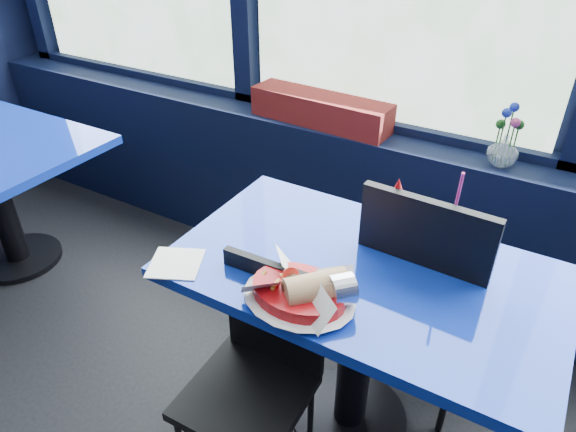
# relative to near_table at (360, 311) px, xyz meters

# --- Properties ---
(window_sill) EXTENTS (5.00, 0.26, 0.80)m
(window_sill) POSITION_rel_near_table_xyz_m (-0.30, 0.87, -0.17)
(window_sill) COLOR black
(window_sill) RESTS_ON ground
(near_table) EXTENTS (1.20, 0.70, 0.75)m
(near_table) POSITION_rel_near_table_xyz_m (0.00, 0.00, 0.00)
(near_table) COLOR black
(near_table) RESTS_ON ground
(chair_near_front) EXTENTS (0.38, 0.38, 0.81)m
(chair_near_front) POSITION_rel_near_table_xyz_m (-0.22, -0.29, -0.10)
(chair_near_front) COLOR black
(chair_near_front) RESTS_ON ground
(chair_near_back) EXTENTS (0.46, 0.46, 0.98)m
(chair_near_back) POSITION_rel_near_table_xyz_m (0.14, 0.24, -0.01)
(chair_near_back) COLOR black
(chair_near_back) RESTS_ON ground
(planter_box) EXTENTS (0.69, 0.21, 0.14)m
(planter_box) POSITION_rel_near_table_xyz_m (-0.60, 0.85, 0.30)
(planter_box) COLOR maroon
(planter_box) RESTS_ON window_sill
(flower_vase) EXTENTS (0.12, 0.13, 0.26)m
(flower_vase) POSITION_rel_near_table_xyz_m (0.23, 0.84, 0.31)
(flower_vase) COLOR silver
(flower_vase) RESTS_ON window_sill
(food_basket) EXTENTS (0.36, 0.36, 0.11)m
(food_basket) POSITION_rel_near_table_xyz_m (-0.10, -0.23, 0.22)
(food_basket) COLOR #AD0B10
(food_basket) RESTS_ON near_table
(ketchup_bottle) EXTENTS (0.07, 0.07, 0.26)m
(ketchup_bottle) POSITION_rel_near_table_xyz_m (0.03, 0.14, 0.30)
(ketchup_bottle) COLOR #AD0B10
(ketchup_bottle) RESTS_ON near_table
(soda_cup) EXTENTS (0.10, 0.10, 0.34)m
(soda_cup) POSITION_rel_near_table_xyz_m (0.19, 0.16, 0.27)
(soda_cup) COLOR navy
(soda_cup) RESTS_ON near_table
(napkin) EXTENTS (0.21, 0.21, 0.00)m
(napkin) POSITION_rel_near_table_xyz_m (-0.52, -0.28, 0.18)
(napkin) COLOR white
(napkin) RESTS_ON near_table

